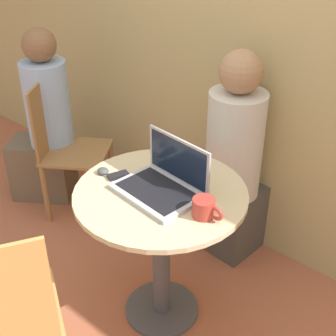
{
  "coord_description": "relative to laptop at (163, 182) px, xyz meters",
  "views": [
    {
      "loc": [
        1.15,
        -1.29,
        1.94
      ],
      "look_at": [
        0.0,
        0.05,
        0.86
      ],
      "focal_mm": 50.0,
      "sensor_mm": 36.0,
      "label": 1
    }
  ],
  "objects": [
    {
      "name": "chair_background",
      "position": [
        -1.1,
        0.28,
        -0.34
      ],
      "size": [
        0.55,
        0.55,
        0.91
      ],
      "color": "#9E7042",
      "rests_on": "ground_plane"
    },
    {
      "name": "person_background",
      "position": [
        -1.33,
        0.3,
        -0.29
      ],
      "size": [
        0.5,
        0.46,
        1.2
      ],
      "color": "brown",
      "rests_on": "ground_plane"
    },
    {
      "name": "coffee_cup",
      "position": [
        0.25,
        -0.03,
        -0.0
      ],
      "size": [
        0.14,
        0.1,
        0.08
      ],
      "color": "#B2382D",
      "rests_on": "round_table"
    },
    {
      "name": "cell_phone",
      "position": [
        -0.24,
        -0.05,
        -0.04
      ],
      "size": [
        0.08,
        0.11,
        0.02
      ],
      "color": "black",
      "rests_on": "round_table"
    },
    {
      "name": "round_table",
      "position": [
        -0.01,
        -0.01,
        -0.23
      ],
      "size": [
        0.79,
        0.79,
        0.76
      ],
      "color": "#4C4C51",
      "rests_on": "ground_plane"
    },
    {
      "name": "chair_empty",
      "position": [
        -0.14,
        -0.77,
        -0.32
      ],
      "size": [
        0.54,
        0.54,
        0.94
      ],
      "color": "tan",
      "rests_on": "ground_plane"
    },
    {
      "name": "back_wall",
      "position": [
        -0.01,
        0.82,
        0.49
      ],
      "size": [
        7.0,
        0.05,
        2.6
      ],
      "color": "tan",
      "rests_on": "ground_plane"
    },
    {
      "name": "ground_plane",
      "position": [
        -0.01,
        -0.01,
        -0.81
      ],
      "size": [
        12.0,
        12.0,
        0.0
      ],
      "primitive_type": "plane",
      "color": "#B26042"
    },
    {
      "name": "person_seated",
      "position": [
        -0.02,
        0.67,
        -0.27
      ],
      "size": [
        0.32,
        0.49,
        1.25
      ],
      "color": "#4C4742",
      "rests_on": "ground_plane"
    },
    {
      "name": "laptop",
      "position": [
        0.0,
        0.0,
        0.0
      ],
      "size": [
        0.4,
        0.31,
        0.23
      ],
      "color": "#B7B7BC",
      "rests_on": "round_table"
    },
    {
      "name": "computer_mouse",
      "position": [
        -0.31,
        -0.08,
        -0.03
      ],
      "size": [
        0.06,
        0.05,
        0.03
      ],
      "color": "#4C4C51",
      "rests_on": "round_table"
    }
  ]
}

